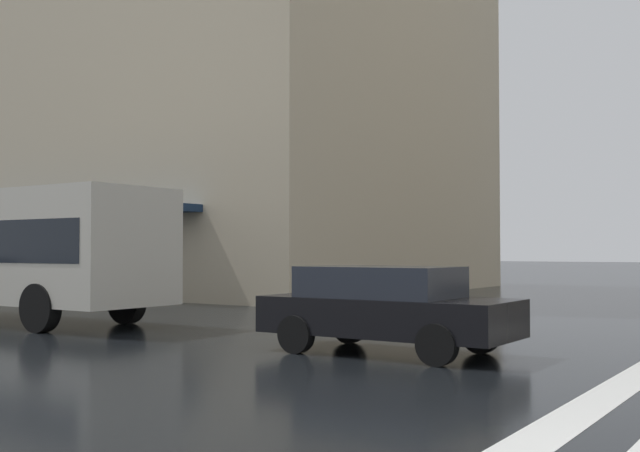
# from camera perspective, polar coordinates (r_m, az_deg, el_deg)

# --- Properties ---
(haussmann_block_mid) EXTENTS (18.12, 22.41, 23.28)m
(haussmann_block_mid) POSITION_cam_1_polar(r_m,az_deg,el_deg) (37.26, -8.72, 13.33)
(haussmann_block_mid) COLOR beige
(haussmann_block_mid) RESTS_ON ground_plane
(car_black) EXTENTS (1.85, 4.10, 1.41)m
(car_black) POSITION_cam_1_polar(r_m,az_deg,el_deg) (12.63, 4.90, -5.97)
(car_black) COLOR black
(car_black) RESTS_ON ground_plane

